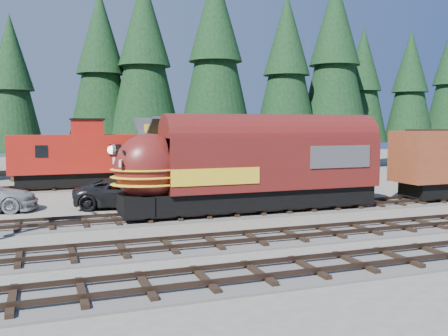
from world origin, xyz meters
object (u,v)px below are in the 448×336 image
object	(u,v)px
depot	(237,152)
locomotive	(246,170)
pickup_truck_a	(127,193)
caboose	(76,157)

from	to	relation	value
depot	locomotive	xyz separation A→B (m)	(-2.06, -6.50, -0.57)
pickup_truck_a	depot	bearing A→B (deg)	-64.18
caboose	depot	bearing A→B (deg)	-36.96
pickup_truck_a	locomotive	bearing A→B (deg)	-117.35
locomotive	caboose	xyz separation A→B (m)	(-7.91, 14.00, 0.04)
locomotive	pickup_truck_a	distance (m)	7.33
caboose	pickup_truck_a	size ratio (longest dim) A/B	1.52
depot	locomotive	bearing A→B (deg)	-107.56
depot	pickup_truck_a	bearing A→B (deg)	-164.79
locomotive	pickup_truck_a	bearing A→B (deg)	142.04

